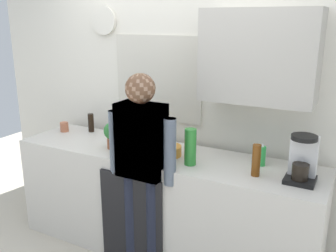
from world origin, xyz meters
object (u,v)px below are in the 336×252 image
object	(u,v)px
person_at_sink	(142,160)
person_guest	(142,160)
bottle_amber_beer	(256,160)
potted_plant	(113,133)
cup_white_mug	(127,133)
dish_soap	(262,156)
bottle_dark_sauce	(91,123)
cup_terracotta_mug	(64,127)
bottle_clear_soda	(190,147)
coffee_maker	(303,160)
cup_yellow_cup	(150,140)
mixing_bowl	(168,151)

from	to	relation	value
person_at_sink	person_guest	world-z (taller)	same
bottle_amber_beer	potted_plant	world-z (taller)	same
cup_white_mug	dish_soap	world-z (taller)	dish_soap
bottle_dark_sauce	cup_terracotta_mug	world-z (taller)	bottle_dark_sauce
person_at_sink	bottle_clear_soda	bearing A→B (deg)	39.72
coffee_maker	cup_yellow_cup	world-z (taller)	coffee_maker
person_guest	potted_plant	bearing A→B (deg)	-39.33
bottle_amber_beer	cup_yellow_cup	xyz separation A→B (m)	(-1.00, 0.22, -0.07)
cup_yellow_cup	potted_plant	world-z (taller)	potted_plant
bottle_clear_soda	person_at_sink	world-z (taller)	person_at_sink
cup_white_mug	potted_plant	xyz separation A→B (m)	(0.06, -0.29, 0.08)
bottle_dark_sauce	cup_yellow_cup	distance (m)	0.72
cup_yellow_cup	mixing_bowl	size ratio (longest dim) A/B	0.39
cup_yellow_cup	coffee_maker	bearing A→B (deg)	-6.95
bottle_clear_soda	mixing_bowl	distance (m)	0.28
coffee_maker	bottle_dark_sauce	world-z (taller)	coffee_maker
dish_soap	person_guest	bearing A→B (deg)	-152.11
bottle_dark_sauce	dish_soap	distance (m)	1.70
cup_white_mug	mixing_bowl	distance (m)	0.60
cup_white_mug	person_at_sink	world-z (taller)	person_at_sink
cup_yellow_cup	bottle_amber_beer	bearing A→B (deg)	-12.69
bottle_clear_soda	cup_terracotta_mug	size ratio (longest dim) A/B	3.04
cup_terracotta_mug	cup_yellow_cup	size ratio (longest dim) A/B	1.08
cup_white_mug	dish_soap	size ratio (longest dim) A/B	0.53
coffee_maker	cup_terracotta_mug	bearing A→B (deg)	177.09
potted_plant	person_guest	size ratio (longest dim) A/B	0.14
dish_soap	person_at_sink	xyz separation A→B (m)	(-0.80, -0.42, -0.03)
bottle_dark_sauce	potted_plant	world-z (taller)	potted_plant
coffee_maker	cup_white_mug	size ratio (longest dim) A/B	3.47
bottle_clear_soda	potted_plant	bearing A→B (deg)	178.10
cup_yellow_cup	dish_soap	world-z (taller)	dish_soap
bottle_clear_soda	bottle_amber_beer	xyz separation A→B (m)	(0.49, 0.02, -0.03)
bottle_amber_beer	dish_soap	xyz separation A→B (m)	(-0.01, 0.21, -0.04)
cup_yellow_cup	potted_plant	size ratio (longest dim) A/B	0.37
potted_plant	person_guest	distance (m)	0.48
coffee_maker	cup_white_mug	world-z (taller)	coffee_maker
bottle_amber_beer	mixing_bowl	size ratio (longest dim) A/B	1.05
person_at_sink	coffee_maker	bearing A→B (deg)	22.93
cup_white_mug	cup_terracotta_mug	distance (m)	0.67
cup_yellow_cup	potted_plant	distance (m)	0.33
bottle_amber_beer	person_at_sink	distance (m)	0.84
mixing_bowl	potted_plant	distance (m)	0.51
coffee_maker	mixing_bowl	distance (m)	1.04
mixing_bowl	bottle_dark_sauce	bearing A→B (deg)	166.57
cup_terracotta_mug	person_at_sink	world-z (taller)	person_at_sink
cup_terracotta_mug	potted_plant	size ratio (longest dim) A/B	0.40
cup_terracotta_mug	mixing_bowl	world-z (taller)	cup_terracotta_mug
cup_terracotta_mug	cup_yellow_cup	xyz separation A→B (m)	(0.95, 0.04, -0.00)
dish_soap	person_at_sink	bearing A→B (deg)	-152.11
cup_white_mug	mixing_bowl	bearing A→B (deg)	-22.24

